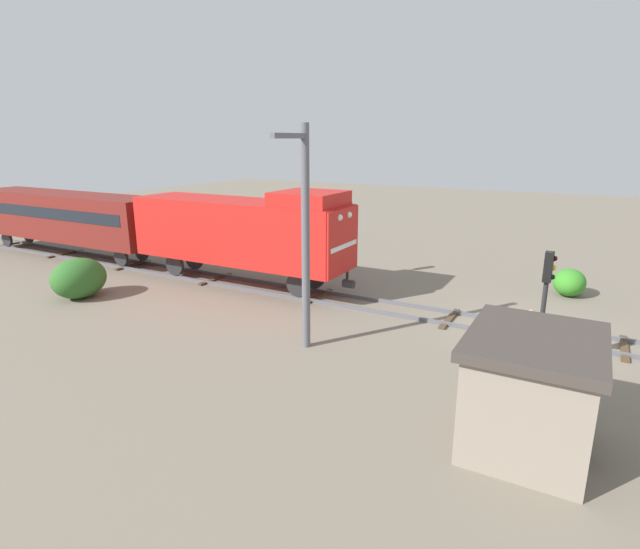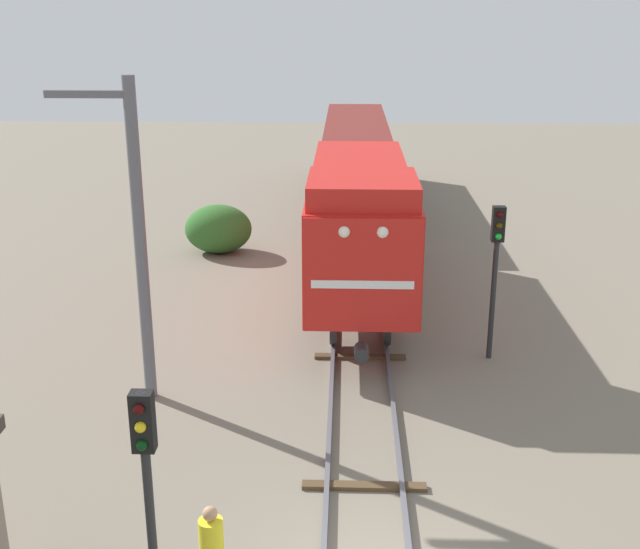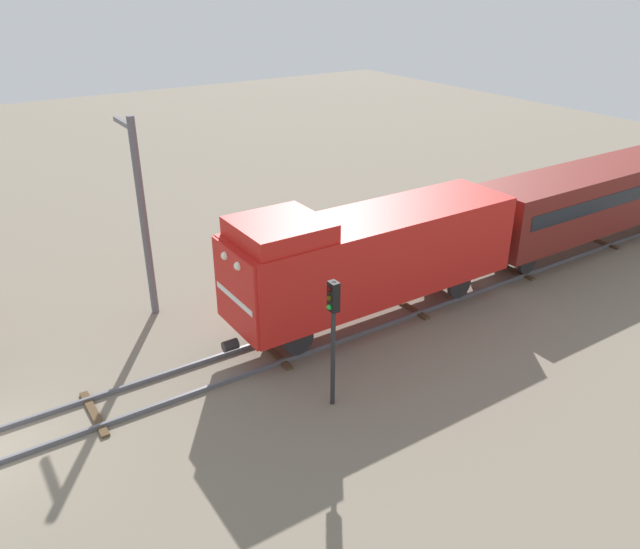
{
  "view_description": "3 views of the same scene",
  "coord_description": "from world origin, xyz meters",
  "px_view_note": "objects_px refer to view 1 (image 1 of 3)",
  "views": [
    {
      "loc": [
        -18.87,
        -1.48,
        6.99
      ],
      "look_at": [
        -1.48,
        8.09,
        1.56
      ],
      "focal_mm": 28.0,
      "sensor_mm": 36.0,
      "label": 1
    },
    {
      "loc": [
        -0.39,
        -10.34,
        8.82
      ],
      "look_at": [
        -1.14,
        11.44,
        1.51
      ],
      "focal_mm": 45.0,
      "sensor_mm": 36.0,
      "label": 2
    },
    {
      "loc": [
        15.95,
        0.48,
        11.73
      ],
      "look_at": [
        -0.41,
        11.24,
        2.24
      ],
      "focal_mm": 35.0,
      "sensor_mm": 36.0,
      "label": 3
    }
  ],
  "objects_px": {
    "worker_near_track": "(529,330)",
    "traffic_signal_mid": "(348,224)",
    "relay_hut": "(530,391)",
    "passenger_car_leading": "(66,215)",
    "catenary_mast": "(305,234)",
    "locomotive": "(243,230)",
    "traffic_signal_near": "(546,289)"
  },
  "relations": [
    {
      "from": "worker_near_track",
      "to": "traffic_signal_mid",
      "type": "bearing_deg",
      "value": -179.19
    },
    {
      "from": "relay_hut",
      "to": "passenger_car_leading",
      "type": "bearing_deg",
      "value": 74.57
    },
    {
      "from": "passenger_car_leading",
      "to": "catenary_mast",
      "type": "height_order",
      "value": "catenary_mast"
    },
    {
      "from": "locomotive",
      "to": "catenary_mast",
      "type": "distance_m",
      "value": 8.25
    },
    {
      "from": "catenary_mast",
      "to": "relay_hut",
      "type": "height_order",
      "value": "catenary_mast"
    },
    {
      "from": "catenary_mast",
      "to": "locomotive",
      "type": "bearing_deg",
      "value": 51.66
    },
    {
      "from": "passenger_car_leading",
      "to": "traffic_signal_mid",
      "type": "bearing_deg",
      "value": -78.86
    },
    {
      "from": "traffic_signal_mid",
      "to": "worker_near_track",
      "type": "distance_m",
      "value": 11.13
    },
    {
      "from": "traffic_signal_mid",
      "to": "catenary_mast",
      "type": "bearing_deg",
      "value": -163.68
    },
    {
      "from": "locomotive",
      "to": "worker_near_track",
      "type": "bearing_deg",
      "value": -100.27
    },
    {
      "from": "passenger_car_leading",
      "to": "relay_hut",
      "type": "xyz_separation_m",
      "value": [
        -7.5,
        -27.17,
        -1.13
      ]
    },
    {
      "from": "locomotive",
      "to": "traffic_signal_mid",
      "type": "height_order",
      "value": "locomotive"
    },
    {
      "from": "traffic_signal_near",
      "to": "worker_near_track",
      "type": "distance_m",
      "value": 1.88
    },
    {
      "from": "catenary_mast",
      "to": "worker_near_track",
      "type": "bearing_deg",
      "value": -68.7
    },
    {
      "from": "worker_near_track",
      "to": "catenary_mast",
      "type": "xyz_separation_m",
      "value": [
        -2.67,
        6.84,
        2.98
      ]
    },
    {
      "from": "passenger_car_leading",
      "to": "traffic_signal_mid",
      "type": "distance_m",
      "value": 17.6
    },
    {
      "from": "worker_near_track",
      "to": "relay_hut",
      "type": "bearing_deg",
      "value": -50.67
    },
    {
      "from": "traffic_signal_mid",
      "to": "catenary_mast",
      "type": "height_order",
      "value": "catenary_mast"
    },
    {
      "from": "traffic_signal_mid",
      "to": "worker_near_track",
      "type": "height_order",
      "value": "traffic_signal_mid"
    },
    {
      "from": "worker_near_track",
      "to": "relay_hut",
      "type": "xyz_separation_m",
      "value": [
        -5.1,
        -0.59,
        0.4
      ]
    },
    {
      "from": "worker_near_track",
      "to": "catenary_mast",
      "type": "bearing_deg",
      "value": -125.98
    },
    {
      "from": "locomotive",
      "to": "relay_hut",
      "type": "bearing_deg",
      "value": -118.46
    },
    {
      "from": "passenger_car_leading",
      "to": "worker_near_track",
      "type": "relative_size",
      "value": 8.24
    },
    {
      "from": "catenary_mast",
      "to": "relay_hut",
      "type": "bearing_deg",
      "value": -108.14
    },
    {
      "from": "passenger_car_leading",
      "to": "relay_hut",
      "type": "relative_size",
      "value": 4.0
    },
    {
      "from": "passenger_car_leading",
      "to": "traffic_signal_near",
      "type": "height_order",
      "value": "passenger_car_leading"
    },
    {
      "from": "passenger_car_leading",
      "to": "relay_hut",
      "type": "bearing_deg",
      "value": -105.43
    },
    {
      "from": "locomotive",
      "to": "traffic_signal_near",
      "type": "distance_m",
      "value": 14.0
    },
    {
      "from": "worker_near_track",
      "to": "relay_hut",
      "type": "relative_size",
      "value": 0.49
    },
    {
      "from": "traffic_signal_near",
      "to": "relay_hut",
      "type": "xyz_separation_m",
      "value": [
        -4.3,
        -0.2,
        -1.26
      ]
    },
    {
      "from": "traffic_signal_near",
      "to": "catenary_mast",
      "type": "relative_size",
      "value": 0.51
    },
    {
      "from": "locomotive",
      "to": "relay_hut",
      "type": "relative_size",
      "value": 3.31
    }
  ]
}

